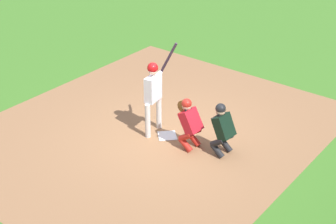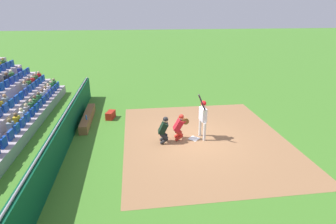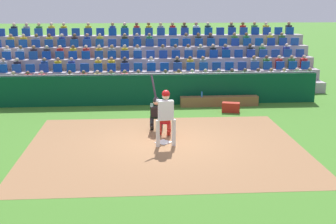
% 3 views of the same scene
% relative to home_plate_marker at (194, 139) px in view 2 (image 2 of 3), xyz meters
% --- Properties ---
extents(ground_plane, '(160.00, 160.00, 0.00)m').
position_rel_home_plate_marker_xyz_m(ground_plane, '(0.00, 0.00, -0.02)').
color(ground_plane, '#3F7726').
extents(infield_dirt_patch, '(8.97, 7.63, 0.01)m').
position_rel_home_plate_marker_xyz_m(infield_dirt_patch, '(0.00, 0.50, -0.01)').
color(infield_dirt_patch, '#926743').
rests_on(infield_dirt_patch, ground_plane).
extents(home_plate_marker, '(0.62, 0.62, 0.02)m').
position_rel_home_plate_marker_xyz_m(home_plate_marker, '(0.00, 0.00, 0.00)').
color(home_plate_marker, white).
rests_on(home_plate_marker, infield_dirt_patch).
extents(batter_at_plate, '(0.81, 0.54, 2.31)m').
position_rel_home_plate_marker_xyz_m(batter_at_plate, '(-0.03, 0.39, 1.16)').
color(batter_at_plate, silver).
rests_on(batter_at_plate, ground_plane).
extents(catcher_crouching, '(0.47, 0.71, 1.27)m').
position_rel_home_plate_marker_xyz_m(catcher_crouching, '(-0.07, -0.69, 0.69)').
color(catcher_crouching, '#B5231A').
rests_on(catcher_crouching, ground_plane).
extents(home_plate_umpire, '(0.48, 0.49, 1.28)m').
position_rel_home_plate_marker_xyz_m(home_plate_umpire, '(0.16, -1.45, 0.68)').
color(home_plate_umpire, black).
rests_on(home_plate_umpire, ground_plane).
extents(dugout_wall, '(14.88, 0.24, 1.43)m').
position_rel_home_plate_marker_xyz_m(dugout_wall, '(0.00, -5.79, 0.67)').
color(dugout_wall, '#074227').
rests_on(dugout_wall, ground_plane).
extents(dugout_bench, '(3.49, 0.40, 0.44)m').
position_rel_home_plate_marker_xyz_m(dugout_bench, '(-2.87, -5.24, 0.20)').
color(dugout_bench, brown).
rests_on(dugout_bench, ground_plane).
extents(water_bottle_on_bench, '(0.07, 0.07, 0.25)m').
position_rel_home_plate_marker_xyz_m(water_bottle_on_bench, '(-2.07, -5.17, 0.55)').
color(water_bottle_on_bench, blue).
rests_on(water_bottle_on_bench, dugout_bench).
extents(equipment_duffel_bag, '(0.80, 0.55, 0.41)m').
position_rel_home_plate_marker_xyz_m(equipment_duffel_bag, '(-3.14, -4.04, 0.19)').
color(equipment_duffel_bag, '#A22315').
rests_on(equipment_duffel_bag, ground_plane).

